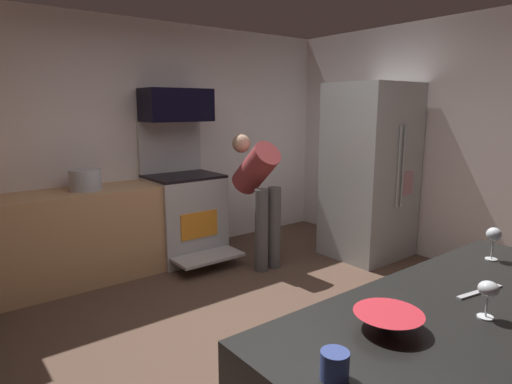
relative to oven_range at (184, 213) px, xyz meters
name	(u,v)px	position (x,y,z in m)	size (l,w,h in m)	color
ground_plane	(276,338)	(-0.31, -1.97, -0.52)	(5.20, 4.80, 0.02)	brown
wall_back	(141,142)	(-0.31, 0.37, 0.79)	(5.20, 0.12, 2.60)	silver
wall_right	(463,144)	(2.23, -1.97, 0.79)	(0.12, 4.80, 2.60)	silver
lower_cabinet_run	(71,238)	(-1.21, 0.01, -0.06)	(2.40, 0.60, 0.90)	tan
oven_range	(184,213)	(0.00, 0.00, 0.00)	(0.76, 0.99, 1.53)	#B6B4B7
microwave	(176,105)	(0.00, 0.09, 1.19)	(0.74, 0.38, 0.35)	black
refrigerator	(370,171)	(1.72, -1.19, 0.46)	(0.86, 0.79, 1.94)	#AEB5B6
person_cook	(259,188)	(0.51, -0.70, 0.33)	(0.31, 0.66, 1.39)	#535353
mixing_bowl_large	(388,321)	(-1.00, -3.37, 0.42)	(0.25, 0.25, 0.06)	red
wine_glass_near	(488,291)	(-0.63, -3.55, 0.50)	(0.07, 0.07, 0.15)	silver
wine_glass_mid	(494,236)	(0.05, -3.27, 0.52)	(0.07, 0.07, 0.17)	silver
mug_coffee	(335,365)	(-1.36, -3.45, 0.43)	(0.09, 0.09, 0.09)	#374A93
knife_chef	(480,292)	(-0.41, -3.43, 0.39)	(0.28, 0.02, 0.01)	#B7BABF
stock_pot	(85,180)	(-1.04, 0.01, 0.49)	(0.30, 0.30, 0.20)	#B6BDC8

